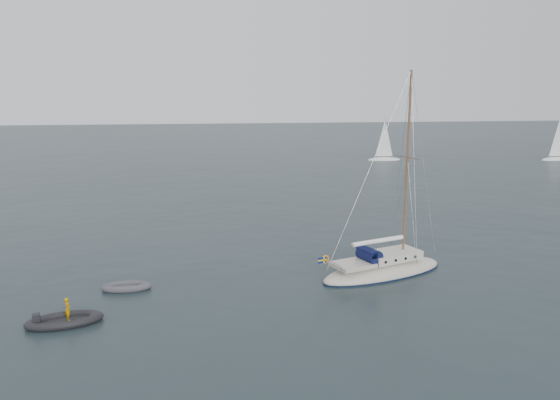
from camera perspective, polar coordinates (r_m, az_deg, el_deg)
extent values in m
plane|color=black|center=(33.22, 4.60, -7.66)|extent=(300.00, 300.00, 0.00)
ellipsoid|color=beige|center=(33.52, 10.71, -7.41)|extent=(8.35, 2.60, 1.39)
cube|color=beige|center=(33.44, 11.83, -5.77)|extent=(3.34, 1.76, 0.51)
cube|color=beige|center=(32.63, 7.03, -6.32)|extent=(2.23, 1.76, 0.23)
cylinder|color=#0D133C|center=(32.82, 9.02, -5.53)|extent=(0.89, 1.53, 0.89)
cube|color=#0D133C|center=(32.72, 8.71, -5.24)|extent=(0.42, 1.53, 0.37)
cylinder|color=brown|center=(32.59, 13.59, 3.28)|extent=(0.14, 0.14, 11.14)
cylinder|color=brown|center=(32.52, 13.64, 4.25)|extent=(0.05, 2.04, 0.05)
cylinder|color=brown|center=(32.80, 10.07, -4.24)|extent=(3.90, 0.09, 0.09)
cylinder|color=white|center=(32.79, 10.07, -4.16)|extent=(3.63, 0.26, 0.26)
cylinder|color=#93929A|center=(32.16, 4.48, -5.79)|extent=(0.04, 2.04, 0.04)
torus|color=orange|center=(32.67, 4.19, -5.51)|extent=(0.50, 0.09, 0.50)
cylinder|color=brown|center=(32.12, 3.91, -5.98)|extent=(0.03, 0.03, 0.84)
cube|color=navy|center=(31.98, 3.43, -5.52)|extent=(0.56, 0.02, 0.35)
cube|color=#FFC900|center=(31.98, 3.43, -5.52)|extent=(0.58, 0.03, 0.08)
cube|color=#FFC900|center=(32.00, 3.61, -5.52)|extent=(0.08, 0.03, 0.37)
cylinder|color=black|center=(33.86, 9.39, -5.46)|extent=(0.17, 0.06, 0.17)
cylinder|color=black|center=(32.24, 10.34, -6.36)|extent=(0.17, 0.06, 0.17)
cylinder|color=black|center=(34.09, 10.58, -5.39)|extent=(0.17, 0.06, 0.17)
cylinder|color=black|center=(32.48, 11.59, -6.28)|extent=(0.17, 0.06, 0.17)
cylinder|color=black|center=(34.33, 11.76, -5.32)|extent=(0.17, 0.06, 0.17)
cylinder|color=black|center=(32.74, 12.82, -6.19)|extent=(0.17, 0.06, 0.17)
cylinder|color=black|center=(34.58, 12.92, -5.24)|extent=(0.17, 0.06, 0.17)
cylinder|color=black|center=(33.01, 14.03, -6.11)|extent=(0.17, 0.06, 0.17)
cube|color=#4B4A4F|center=(31.70, -15.74, -8.80)|extent=(1.66, 0.68, 0.10)
cube|color=black|center=(28.25, -21.59, -11.72)|extent=(2.21, 0.92, 0.11)
cube|color=black|center=(28.45, -24.02, -11.13)|extent=(0.32, 0.32, 0.55)
imported|color=#CA8402|center=(27.98, -21.31, -10.60)|extent=(0.33, 0.45, 1.12)
ellipsoid|color=white|center=(87.22, 10.81, 4.13)|extent=(5.27, 1.76, 0.88)
cylinder|color=#93929A|center=(86.86, 10.90, 6.40)|extent=(0.09, 0.09, 6.14)
cone|color=white|center=(86.84, 10.87, 6.40)|extent=(2.81, 2.81, 5.70)
ellipsoid|color=white|center=(96.31, 26.90, 3.77)|extent=(5.40, 1.80, 0.90)
cylinder|color=#93929A|center=(95.98, 27.09, 5.87)|extent=(0.09, 0.09, 6.30)
cone|color=white|center=(95.95, 27.07, 5.88)|extent=(2.88, 2.88, 5.85)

